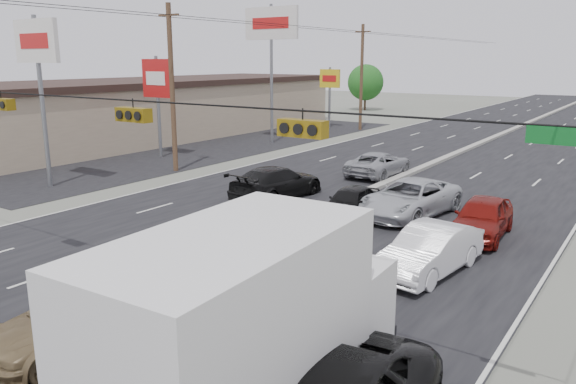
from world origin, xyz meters
name	(u,v)px	position (x,y,z in m)	size (l,w,h in m)	color
ground	(110,303)	(0.00, 0.00, 0.00)	(200.00, 200.00, 0.00)	#606356
road_surface	(452,156)	(0.00, 30.00, 0.00)	(20.00, 160.00, 0.02)	black
center_median	(452,155)	(0.00, 30.00, 0.10)	(0.50, 160.00, 0.20)	gray
strip_mall	(147,111)	(-26.00, 25.00, 2.30)	(12.00, 42.00, 4.60)	tan
parking_lot	(225,145)	(-17.00, 25.00, 0.00)	(10.00, 42.00, 0.02)	black
utility_pole_left_b	(172,88)	(-12.50, 15.00, 5.11)	(1.60, 0.30, 10.00)	#422D1E
utility_pole_left_c	(361,77)	(-12.50, 40.00, 5.11)	(1.60, 0.30, 10.00)	#422D1E
traffic_signals	(131,113)	(1.40, 0.00, 5.49)	(25.00, 0.30, 0.54)	black
pole_sign_near	(37,55)	(-15.00, 8.00, 7.02)	(3.50, 0.25, 9.00)	slate
pole_sign_mid	(157,84)	(-17.00, 18.00, 5.11)	(2.60, 0.25, 7.00)	slate
pole_sign_billboard	(271,32)	(-14.50, 28.00, 8.87)	(5.00, 0.25, 11.00)	slate
pole_sign_far	(330,83)	(-16.00, 40.00, 4.41)	(2.20, 0.25, 6.00)	slate
tree_left_far	(366,82)	(-22.00, 60.00, 3.72)	(4.80, 4.80, 6.12)	#382619
box_truck	(253,326)	(6.71, -1.96, 2.03)	(3.05, 7.91, 3.96)	black
tan_sedan	(85,315)	(1.40, -1.81, 0.75)	(2.10, 5.17, 1.50)	brown
red_sedan	(238,251)	(1.40, 4.08, 0.67)	(1.42, 4.08, 1.34)	#961C09
queue_car_a	(350,202)	(1.40, 11.86, 0.68)	(1.59, 3.96, 1.35)	black
queue_car_b	(430,251)	(6.70, 7.34, 0.78)	(1.64, 4.70, 1.55)	white
queue_car_c	(410,198)	(3.50, 13.49, 0.79)	(2.63, 5.70, 1.58)	#B2B6BA
queue_car_e	(482,218)	(7.00, 12.18, 0.78)	(1.85, 4.60, 1.57)	maroon
oncoming_near	(277,183)	(-3.23, 12.79, 0.80)	(2.25, 5.53, 1.61)	black
oncoming_far	(379,164)	(-1.40, 20.70, 0.72)	(2.38, 5.16, 1.43)	#93949A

